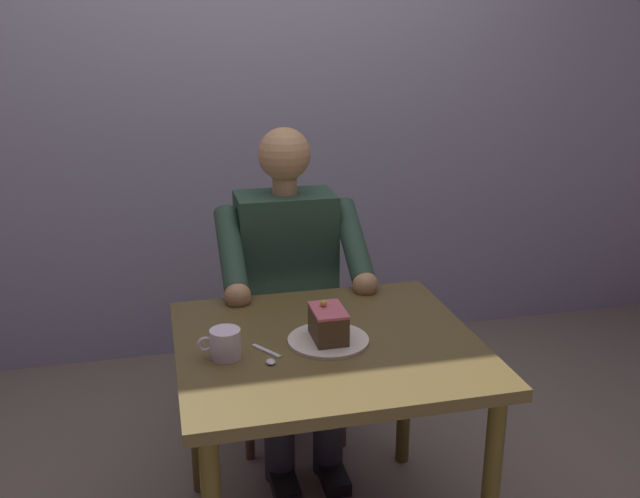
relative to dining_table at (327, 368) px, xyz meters
The scene contains 8 objects.
cafe_rear_panel 1.75m from the dining_table, 90.00° to the right, with size 6.40×0.12×3.00m, color #9C9DB7.
dining_table is the anchor object (origin of this frame).
chair 0.75m from the dining_table, 90.00° to the right, with size 0.42×0.42×0.89m.
seated_person 0.57m from the dining_table, 90.00° to the right, with size 0.53×0.58×1.23m.
dessert_plate 0.10m from the dining_table, 117.83° to the left, with size 0.24×0.24×0.01m, color silver.
cake_slice 0.15m from the dining_table, 117.72° to the left, with size 0.09×0.14×0.11m.
coffee_cup 0.33m from the dining_table, ahead, with size 0.12×0.09×0.08m.
dessert_spoon 0.22m from the dining_table, 20.41° to the left, with size 0.07×0.14×0.01m.
Camera 1 is at (0.45, 1.80, 1.59)m, focal length 39.21 mm.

